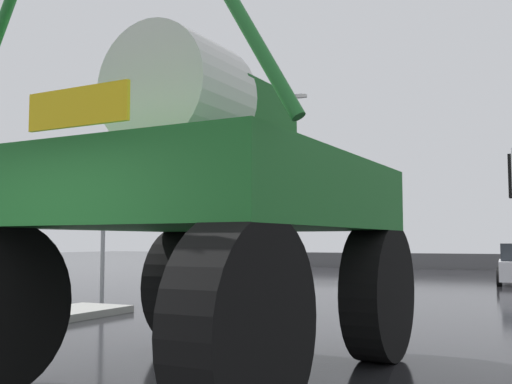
% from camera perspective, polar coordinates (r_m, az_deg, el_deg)
% --- Properties ---
extents(ground_plane, '(120.00, 120.00, 0.00)m').
position_cam_1_polar(ground_plane, '(21.00, 13.55, -8.84)').
color(ground_plane, black).
extents(oversize_sprayer, '(4.25, 5.66, 4.29)m').
position_cam_1_polar(oversize_sprayer, '(7.43, -4.54, -1.61)').
color(oversize_sprayer, black).
rests_on(oversize_sprayer, ground).
extents(traffic_signal_near_left, '(0.24, 0.54, 3.59)m').
position_cam_1_polar(traffic_signal_near_left, '(16.39, -13.63, -0.89)').
color(traffic_signal_near_left, gray).
rests_on(traffic_signal_near_left, ground).
extents(traffic_signal_far_left, '(0.24, 0.55, 3.60)m').
position_cam_1_polar(traffic_signal_far_left, '(31.54, 11.90, -2.65)').
color(traffic_signal_far_left, gray).
rests_on(traffic_signal_far_left, ground).
extents(streetlight_far_left, '(2.14, 0.24, 9.17)m').
position_cam_1_polar(streetlight_far_left, '(31.37, 1.50, 1.75)').
color(streetlight_far_left, gray).
rests_on(streetlight_far_left, ground).
extents(bare_tree_left, '(2.96, 2.96, 6.58)m').
position_cam_1_polar(bare_tree_left, '(26.75, -4.87, 3.25)').
color(bare_tree_left, '#473828').
rests_on(bare_tree_left, ground).
extents(roadside_barrier, '(30.06, 0.24, 0.90)m').
position_cam_1_polar(roadside_barrier, '(36.87, 18.79, -6.15)').
color(roadside_barrier, '#59595B').
rests_on(roadside_barrier, ground).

